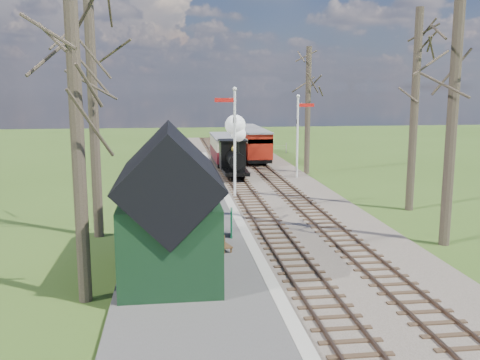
# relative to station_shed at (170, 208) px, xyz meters

# --- Properties ---
(ground) EXTENTS (140.00, 140.00, 0.00)m
(ground) POSITION_rel_station_shed_xyz_m (4.30, -4.00, -2.27)
(ground) COLOR #39571B
(ground) RESTS_ON ground
(distant_hills) EXTENTS (114.40, 48.00, 22.02)m
(distant_hills) POSITION_rel_station_shed_xyz_m (5.70, 60.38, -18.47)
(distant_hills) COLOR #385B23
(distant_hills) RESTS_ON ground
(ballast_bed) EXTENTS (8.00, 60.00, 0.10)m
(ballast_bed) POSITION_rel_station_shed_xyz_m (5.60, 18.00, -2.22)
(ballast_bed) COLOR brown
(ballast_bed) RESTS_ON ground
(track_near) EXTENTS (1.60, 60.00, 0.15)m
(track_near) POSITION_rel_station_shed_xyz_m (4.30, 18.00, -2.17)
(track_near) COLOR brown
(track_near) RESTS_ON ground
(track_far) EXTENTS (1.60, 60.00, 0.15)m
(track_far) POSITION_rel_station_shed_xyz_m (6.90, 18.00, -2.17)
(track_far) COLOR brown
(track_far) RESTS_ON ground
(platform) EXTENTS (5.00, 44.00, 0.20)m
(platform) POSITION_rel_station_shed_xyz_m (0.80, 10.00, -2.17)
(platform) COLOR #474442
(platform) RESTS_ON ground
(coping_strip) EXTENTS (0.40, 44.00, 0.21)m
(coping_strip) POSITION_rel_station_shed_xyz_m (3.10, 10.00, -2.16)
(coping_strip) COLOR #B2AD9E
(coping_strip) RESTS_ON ground
(station_shed) EXTENTS (3.25, 6.30, 4.78)m
(station_shed) POSITION_rel_station_shed_xyz_m (0.00, 0.00, 0.00)
(station_shed) COLOR black
(station_shed) RESTS_ON platform
(semaphore_near) EXTENTS (1.22, 0.24, 6.22)m
(semaphore_near) POSITION_rel_station_shed_xyz_m (3.53, 12.00, 1.35)
(semaphore_near) COLOR silver
(semaphore_near) RESTS_ON ground
(semaphore_far) EXTENTS (1.22, 0.24, 5.72)m
(semaphore_far) POSITION_rel_station_shed_xyz_m (8.67, 18.00, 1.08)
(semaphore_far) COLOR silver
(semaphore_far) RESTS_ON ground
(bare_trees) EXTENTS (15.51, 22.39, 12.00)m
(bare_trees) POSITION_rel_station_shed_xyz_m (5.63, 6.10, 2.94)
(bare_trees) COLOR #382D23
(bare_trees) RESTS_ON ground
(fence_line) EXTENTS (12.60, 0.08, 1.00)m
(fence_line) POSITION_rel_station_shed_xyz_m (4.60, 32.00, -1.72)
(fence_line) COLOR slate
(fence_line) RESTS_ON ground
(locomotive) EXTENTS (1.70, 3.98, 4.26)m
(locomotive) POSITION_rel_station_shed_xyz_m (4.29, 18.07, -0.29)
(locomotive) COLOR black
(locomotive) RESTS_ON ground
(coach) EXTENTS (1.99, 6.82, 2.09)m
(coach) POSITION_rel_station_shed_xyz_m (4.30, 24.13, -0.82)
(coach) COLOR black
(coach) RESTS_ON ground
(red_carriage_a) EXTENTS (2.08, 5.16, 2.19)m
(red_carriage_a) POSITION_rel_station_shed_xyz_m (6.90, 25.40, -0.76)
(red_carriage_a) COLOR black
(red_carriage_a) RESTS_ON ground
(red_carriage_b) EXTENTS (2.08, 5.16, 2.19)m
(red_carriage_b) POSITION_rel_station_shed_xyz_m (6.90, 30.90, -0.76)
(red_carriage_b) COLOR black
(red_carriage_b) RESTS_ON ground
(sign_board) EXTENTS (0.18, 0.76, 1.11)m
(sign_board) POSITION_rel_station_shed_xyz_m (2.46, 3.64, -1.51)
(sign_board) COLOR #0F492B
(sign_board) RESTS_ON platform
(bench) EXTENTS (0.71, 1.29, 0.71)m
(bench) POSITION_rel_station_shed_xyz_m (1.82, 1.88, -1.74)
(bench) COLOR #4E351C
(bench) RESTS_ON platform
(person) EXTENTS (0.38, 0.52, 1.33)m
(person) POSITION_rel_station_shed_xyz_m (1.24, 2.01, -1.40)
(person) COLOR black
(person) RESTS_ON platform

